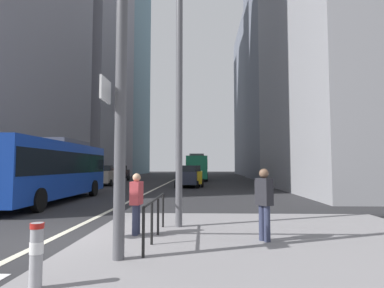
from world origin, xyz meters
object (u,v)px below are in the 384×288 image
(pedestrian_walking, at_px, (264,200))
(city_bus_blue_oncoming, at_px, (50,167))
(car_oncoming_far, at_px, (105,175))
(car_receding_near, at_px, (193,176))
(city_bus_red_receding, at_px, (197,166))
(street_lamp_post, at_px, (179,54))
(car_receding_far, at_px, (188,176))
(pedestrian_waiting, at_px, (136,201))
(city_bus_red_distant, at_px, (195,166))
(car_oncoming_mid, at_px, (118,173))
(traffic_signal_gantry, at_px, (34,57))
(bollard_left, at_px, (36,252))

(pedestrian_walking, bearing_deg, city_bus_blue_oncoming, 136.62)
(car_oncoming_far, bearing_deg, car_receding_near, -9.02)
(city_bus_red_receding, bearing_deg, pedestrian_walking, -86.28)
(pedestrian_walking, bearing_deg, street_lamp_post, 141.49)
(car_oncoming_far, height_order, pedestrian_walking, car_oncoming_far)
(car_receding_far, relative_size, pedestrian_waiting, 2.78)
(city_bus_blue_oncoming, height_order, car_receding_near, city_bus_blue_oncoming)
(car_receding_near, xyz_separation_m, car_receding_far, (-0.39, -1.17, 0.00))
(city_bus_red_distant, relative_size, pedestrian_walking, 6.25)
(car_oncoming_mid, relative_size, car_oncoming_far, 1.09)
(car_oncoming_mid, relative_size, pedestrian_waiting, 2.98)
(city_bus_blue_oncoming, bearing_deg, city_bus_red_receding, 74.60)
(city_bus_red_distant, xyz_separation_m, traffic_signal_gantry, (-1.88, -53.99, 2.24))
(city_bus_blue_oncoming, distance_m, pedestrian_waiting, 10.55)
(street_lamp_post, bearing_deg, car_oncoming_mid, 108.01)
(city_bus_blue_oncoming, xyz_separation_m, pedestrian_waiting, (6.33, -8.40, -0.83))
(car_oncoming_far, bearing_deg, city_bus_red_receding, 52.42)
(bollard_left, bearing_deg, car_oncoming_far, 105.03)
(city_bus_red_distant, distance_m, bollard_left, 55.48)
(car_receding_far, distance_m, pedestrian_waiting, 20.65)
(city_bus_blue_oncoming, height_order, bollard_left, city_bus_blue_oncoming)
(street_lamp_post, distance_m, pedestrian_walking, 5.01)
(city_bus_red_receding, xyz_separation_m, car_oncoming_mid, (-9.79, -2.92, -0.84))
(street_lamp_post, relative_size, pedestrian_waiting, 5.10)
(bollard_left, bearing_deg, street_lamp_post, 70.47)
(city_bus_blue_oncoming, bearing_deg, pedestrian_walking, -43.38)
(city_bus_red_receding, height_order, city_bus_red_distant, same)
(city_bus_blue_oncoming, relative_size, car_oncoming_far, 2.59)
(car_oncoming_far, bearing_deg, car_oncoming_mid, 96.83)
(car_receding_near, distance_m, bollard_left, 25.52)
(city_bus_blue_oncoming, distance_m, street_lamp_post, 10.89)
(street_lamp_post, xyz_separation_m, bollard_left, (-1.70, -4.80, -4.61))
(city_bus_red_receding, distance_m, car_oncoming_mid, 10.26)
(car_receding_near, distance_m, pedestrian_waiting, 21.83)
(car_oncoming_far, distance_m, pedestrian_waiting, 24.50)
(city_bus_red_receding, distance_m, car_receding_far, 13.98)
(pedestrian_waiting, bearing_deg, car_receding_far, 89.03)
(bollard_left, bearing_deg, pedestrian_waiting, 79.31)
(city_bus_red_distant, bearing_deg, car_oncoming_mid, -114.47)
(car_oncoming_mid, distance_m, bollard_left, 36.28)
(city_bus_red_receding, relative_size, bollard_left, 11.73)
(car_oncoming_mid, bearing_deg, car_receding_near, -45.59)
(car_oncoming_far, bearing_deg, car_receding_far, -17.09)
(car_receding_far, xyz_separation_m, street_lamp_post, (0.66, -19.51, 4.29))
(city_bus_red_receding, bearing_deg, car_oncoming_far, -127.58)
(bollard_left, xyz_separation_m, pedestrian_walking, (3.85, 3.09, 0.42))
(car_oncoming_far, bearing_deg, pedestrian_walking, -65.03)
(car_receding_near, bearing_deg, car_oncoming_mid, 134.41)
(pedestrian_waiting, distance_m, pedestrian_walking, 3.22)
(city_bus_blue_oncoming, height_order, street_lamp_post, street_lamp_post)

